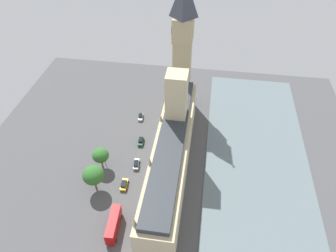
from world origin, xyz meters
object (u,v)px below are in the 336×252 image
at_px(double_decker_bus_near_tower, 113,224).
at_px(car_white_midblock, 141,117).
at_px(plane_tree_leading, 93,175).
at_px(car_dark_green_corner, 141,141).
at_px(parliament_building, 172,152).
at_px(car_yellow_cab_far_end, 124,184).
at_px(pedestrian_under_trees, 134,224).
at_px(car_silver_opposite_hall, 136,164).
at_px(street_lamp_by_river_gate, 104,155).
at_px(clock_tower, 183,44).
at_px(plane_tree_trailing, 101,155).
at_px(street_lamp_kerbside, 93,178).

bearing_deg(double_decker_bus_near_tower, car_white_midblock, -89.97).
xyz_separation_m(double_decker_bus_near_tower, plane_tree_leading, (9.54, -13.03, 3.92)).
xyz_separation_m(car_dark_green_corner, double_decker_bus_near_tower, (0.15, 35.27, 1.75)).
bearing_deg(double_decker_bus_near_tower, plane_tree_leading, -57.12).
relative_size(parliament_building, car_white_midblock, 15.15).
height_order(car_dark_green_corner, plane_tree_leading, plane_tree_leading).
height_order(car_dark_green_corner, car_yellow_cab_far_end, same).
xyz_separation_m(car_yellow_cab_far_end, pedestrian_under_trees, (-6.12, 13.11, -0.20)).
relative_size(parliament_building, pedestrian_under_trees, 41.55).
height_order(car_silver_opposite_hall, street_lamp_by_river_gate, street_lamp_by_river_gate).
height_order(clock_tower, double_decker_bus_near_tower, clock_tower).
relative_size(plane_tree_trailing, street_lamp_by_river_gate, 1.34).
bearing_deg(car_silver_opposite_hall, street_lamp_kerbside, -143.29).
height_order(pedestrian_under_trees, plane_tree_leading, plane_tree_leading).
distance_m(parliament_building, plane_tree_leading, 25.14).
xyz_separation_m(car_white_midblock, street_lamp_by_river_gate, (7.00, 25.08, 3.31)).
distance_m(car_yellow_cab_far_end, double_decker_bus_near_tower, 15.34).
bearing_deg(plane_tree_trailing, car_silver_opposite_hall, -169.45).
relative_size(double_decker_bus_near_tower, pedestrian_under_trees, 6.91).
height_order(car_white_midblock, street_lamp_kerbside, street_lamp_kerbside).
xyz_separation_m(plane_tree_trailing, street_lamp_by_river_gate, (-0.39, -1.55, -1.43)).
bearing_deg(plane_tree_trailing, car_yellow_cab_far_end, 143.21).
relative_size(parliament_building, street_lamp_by_river_gate, 10.71).
height_order(pedestrian_under_trees, street_lamp_kerbside, street_lamp_kerbside).
height_order(car_dark_green_corner, plane_tree_trailing, plane_tree_trailing).
bearing_deg(street_lamp_by_river_gate, car_silver_opposite_hall, -177.17).
bearing_deg(plane_tree_trailing, parliament_building, -175.56).
distance_m(plane_tree_trailing, plane_tree_leading, 9.15).
bearing_deg(plane_tree_leading, street_lamp_kerbside, -47.67).
bearing_deg(car_dark_green_corner, car_yellow_cab_far_end, 83.36).
height_order(car_white_midblock, pedestrian_under_trees, car_white_midblock).
xyz_separation_m(car_white_midblock, car_dark_green_corner, (-3.02, 13.47, 0.00)).
bearing_deg(plane_tree_trailing, plane_tree_leading, 94.46).
bearing_deg(car_dark_green_corner, plane_tree_trailing, 48.39).
distance_m(parliament_building, car_yellow_cab_far_end, 18.31).
relative_size(car_white_midblock, car_silver_opposite_hall, 0.87).
distance_m(car_dark_green_corner, plane_tree_leading, 24.91).
height_order(car_white_midblock, car_dark_green_corner, same).
xyz_separation_m(car_yellow_cab_far_end, double_decker_bus_near_tower, (-1.02, 15.20, 1.74)).
bearing_deg(pedestrian_under_trees, clock_tower, -29.20).
height_order(parliament_building, clock_tower, clock_tower).
xyz_separation_m(pedestrian_under_trees, street_lamp_by_river_gate, (14.96, -21.56, 3.50)).
bearing_deg(street_lamp_kerbside, plane_tree_trailing, -89.63).
distance_m(clock_tower, plane_tree_leading, 56.65).
bearing_deg(street_lamp_kerbside, street_lamp_by_river_gate, -91.97).
distance_m(parliament_building, clock_tower, 41.69).
xyz_separation_m(street_lamp_by_river_gate, street_lamp_kerbside, (0.34, 9.91, 0.18)).
xyz_separation_m(parliament_building, pedestrian_under_trees, (7.91, 21.82, -8.11)).
distance_m(car_silver_opposite_hall, pedestrian_under_trees, 22.49).
height_order(parliament_building, car_yellow_cab_far_end, parliament_building).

